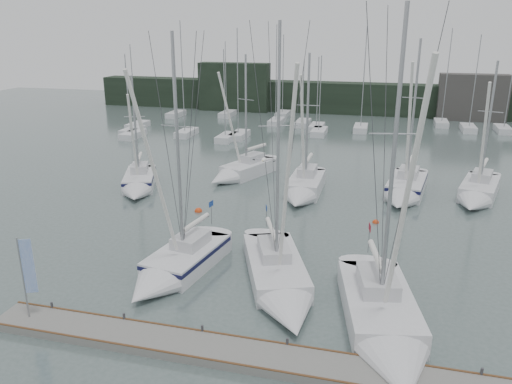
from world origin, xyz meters
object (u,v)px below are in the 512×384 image
at_px(sailboat_mid_d, 404,191).
at_px(sailboat_mid_c, 303,190).
at_px(sailboat_near_center, 281,286).
at_px(sailboat_mid_e, 477,194).
at_px(sailboat_mid_b, 239,172).
at_px(dock_banner, 26,271).
at_px(sailboat_near_left, 173,268).
at_px(buoy_c, 198,211).
at_px(sailboat_near_right, 386,330).
at_px(sailboat_mid_a, 138,184).
at_px(buoy_b, 376,223).

bearing_deg(sailboat_mid_d, sailboat_mid_c, -158.64).
height_order(sailboat_near_center, sailboat_mid_e, sailboat_near_center).
relative_size(sailboat_mid_b, sailboat_mid_e, 1.01).
xyz_separation_m(sailboat_near_center, dock_banner, (-11.10, -5.70, 2.33)).
height_order(sailboat_near_left, buoy_c, sailboat_near_left).
height_order(sailboat_near_right, sailboat_mid_b, sailboat_near_right).
height_order(sailboat_near_center, sailboat_near_right, sailboat_near_right).
xyz_separation_m(sailboat_near_left, sailboat_mid_e, (18.96, 18.75, -0.00)).
bearing_deg(sailboat_mid_d, sailboat_mid_b, -178.98).
relative_size(sailboat_mid_a, buoy_c, 17.62).
xyz_separation_m(sailboat_mid_c, sailboat_mid_d, (8.30, 1.87, 0.02)).
bearing_deg(sailboat_near_center, sailboat_mid_a, 116.47).
relative_size(sailboat_near_center, buoy_b, 30.75).
height_order(sailboat_mid_c, sailboat_mid_d, sailboat_mid_d).
xyz_separation_m(sailboat_near_center, sailboat_mid_e, (12.52, 19.05, 0.08)).
bearing_deg(buoy_b, sailboat_near_right, -86.56).
xyz_separation_m(sailboat_near_center, sailboat_near_right, (5.50, -2.93, 0.09)).
bearing_deg(sailboat_mid_a, sailboat_mid_e, -12.55).
xyz_separation_m(buoy_c, dock_banner, (-2.17, -16.61, 2.85)).
height_order(sailboat_mid_e, buoy_c, sailboat_mid_e).
bearing_deg(sailboat_near_right, buoy_c, 124.82).
bearing_deg(buoy_c, sailboat_mid_a, 152.88).
bearing_deg(dock_banner, sailboat_near_center, 2.48).
distance_m(sailboat_mid_e, buoy_b, 10.61).
height_order(sailboat_mid_d, sailboat_mid_e, sailboat_mid_d).
distance_m(sailboat_mid_a, buoy_c, 7.86).
bearing_deg(sailboat_mid_b, sailboat_near_right, -36.20).
bearing_deg(sailboat_mid_e, sailboat_mid_b, -168.08).
bearing_deg(sailboat_mid_a, buoy_b, -28.55).
relative_size(sailboat_near_center, sailboat_near_right, 0.95).
xyz_separation_m(sailboat_mid_a, dock_banner, (4.81, -20.18, 2.26)).
xyz_separation_m(sailboat_near_left, sailboat_mid_b, (-2.01, 20.07, -0.01)).
xyz_separation_m(sailboat_near_left, sailboat_mid_a, (-9.47, 14.18, -0.00)).
relative_size(sailboat_near_center, sailboat_mid_e, 1.25).
height_order(sailboat_mid_d, buoy_c, sailboat_mid_d).
bearing_deg(sailboat_mid_d, sailboat_mid_a, -161.67).
distance_m(sailboat_mid_a, sailboat_mid_b, 9.51).
relative_size(sailboat_mid_d, dock_banner, 3.33).
bearing_deg(sailboat_near_center, buoy_b, 47.80).
xyz_separation_m(buoy_b, buoy_c, (-13.54, -1.10, 0.00)).
bearing_deg(sailboat_mid_a, buoy_c, -48.81).
distance_m(sailboat_mid_b, sailboat_mid_d, 15.30).
relative_size(sailboat_mid_d, buoy_b, 28.10).
height_order(sailboat_near_center, sailboat_mid_d, sailboat_near_center).
bearing_deg(buoy_c, dock_banner, -97.44).
bearing_deg(buoy_c, sailboat_mid_e, 20.78).
xyz_separation_m(sailboat_near_left, sailboat_mid_d, (13.15, 18.04, 0.06)).
distance_m(sailboat_near_right, sailboat_mid_c, 20.65).
xyz_separation_m(sailboat_mid_a, buoy_c, (6.97, -3.57, -0.60)).
xyz_separation_m(sailboat_mid_a, sailboat_mid_c, (14.33, 1.98, 0.04)).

